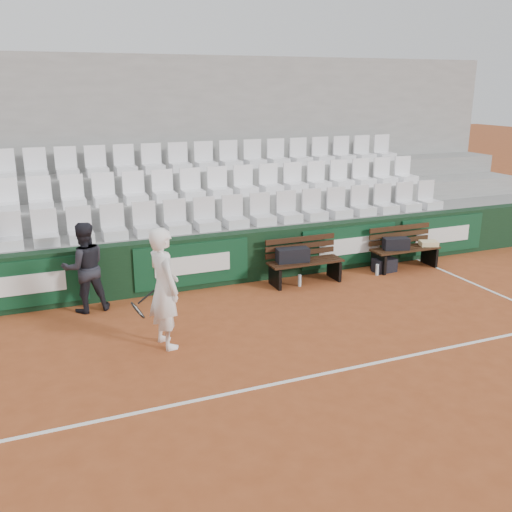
{
  "coord_description": "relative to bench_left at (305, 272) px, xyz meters",
  "views": [
    {
      "loc": [
        -2.96,
        -6.04,
        3.74
      ],
      "look_at": [
        0.5,
        2.4,
        1.0
      ],
      "focal_mm": 40.0,
      "sensor_mm": 36.0,
      "label": 1
    }
  ],
  "objects": [
    {
      "name": "back_barrier",
      "position": [
        -1.9,
        0.57,
        0.28
      ],
      "size": [
        18.0,
        0.34,
        1.0
      ],
      "color": "black",
      "rests_on": "ground"
    },
    {
      "name": "seat_row_back",
      "position": [
        -1.97,
        2.93,
        1.99
      ],
      "size": [
        11.9,
        0.44,
        0.63
      ],
      "primitive_type": "cube",
      "color": "white",
      "rests_on": "grandstand_tier_back"
    },
    {
      "name": "water_bottle_near",
      "position": [
        -0.19,
        -0.15,
        -0.11
      ],
      "size": [
        0.07,
        0.07,
        0.24
      ],
      "primitive_type": "cylinder",
      "color": "silver",
      "rests_on": "ground"
    },
    {
      "name": "bench_right",
      "position": [
        2.37,
        0.03,
        0.0
      ],
      "size": [
        1.5,
        0.56,
        0.45
      ],
      "primitive_type": "cube",
      "color": "#361F10",
      "rests_on": "ground"
    },
    {
      "name": "ground",
      "position": [
        -1.97,
        -3.42,
        -0.23
      ],
      "size": [
        80.0,
        80.0,
        0.0
      ],
      "primitive_type": "plane",
      "color": "#9C4923",
      "rests_on": "ground"
    },
    {
      "name": "towel",
      "position": [
        2.94,
        -0.01,
        0.28
      ],
      "size": [
        0.43,
        0.37,
        0.1
      ],
      "primitive_type": "cube",
      "rotation": [
        0.0,
        0.0,
        -0.33
      ],
      "color": "beige",
      "rests_on": "bench_right"
    },
    {
      "name": "seat_row_mid",
      "position": [
        -1.97,
        1.98,
        1.54
      ],
      "size": [
        11.9,
        0.44,
        0.63
      ],
      "primitive_type": "cube",
      "color": "white",
      "rests_on": "grandstand_tier_mid"
    },
    {
      "name": "ball_kid",
      "position": [
        -4.13,
        0.13,
        0.56
      ],
      "size": [
        0.81,
        0.66,
        1.56
      ],
      "primitive_type": "imported",
      "rotation": [
        0.0,
        0.0,
        3.24
      ],
      "color": "black",
      "rests_on": "ground"
    },
    {
      "name": "sports_bag_left",
      "position": [
        -0.26,
        0.05,
        0.36
      ],
      "size": [
        0.66,
        0.35,
        0.27
      ],
      "primitive_type": "cube",
      "rotation": [
        0.0,
        0.0,
        -0.13
      ],
      "color": "black",
      "rests_on": "bench_left"
    },
    {
      "name": "grandstand_tier_mid",
      "position": [
        -1.97,
        2.15,
        0.5
      ],
      "size": [
        18.0,
        0.95,
        1.45
      ],
      "primitive_type": "cube",
      "color": "#979795",
      "rests_on": "ground"
    },
    {
      "name": "bench_left",
      "position": [
        0.0,
        0.0,
        0.0
      ],
      "size": [
        1.5,
        0.56,
        0.45
      ],
      "primitive_type": "cube",
      "color": "#311B0E",
      "rests_on": "ground"
    },
    {
      "name": "grandstand_tier_back",
      "position": [
        -1.97,
        3.1,
        0.72
      ],
      "size": [
        18.0,
        0.95,
        1.9
      ],
      "primitive_type": "cube",
      "color": "gray",
      "rests_on": "ground"
    },
    {
      "name": "tennis_player",
      "position": [
        -3.21,
        -1.73,
        0.68
      ],
      "size": [
        0.77,
        0.73,
        1.82
      ],
      "color": "white",
      "rests_on": "ground"
    },
    {
      "name": "grandstand_rear_wall",
      "position": [
        -1.97,
        3.73,
        1.98
      ],
      "size": [
        18.0,
        0.3,
        4.4
      ],
      "primitive_type": "cube",
      "color": "gray",
      "rests_on": "ground"
    },
    {
      "name": "grandstand_tier_front",
      "position": [
        -1.97,
        1.2,
        0.28
      ],
      "size": [
        18.0,
        0.95,
        1.0
      ],
      "primitive_type": "cube",
      "color": "gray",
      "rests_on": "ground"
    },
    {
      "name": "water_bottle_far",
      "position": [
        1.57,
        -0.15,
        -0.11
      ],
      "size": [
        0.07,
        0.07,
        0.24
      ],
      "primitive_type": "cylinder",
      "color": "silver",
      "rests_on": "ground"
    },
    {
      "name": "court_baseline",
      "position": [
        -1.97,
        -3.42,
        -0.22
      ],
      "size": [
        18.0,
        0.06,
        0.01
      ],
      "primitive_type": "cube",
      "color": "white",
      "rests_on": "ground"
    },
    {
      "name": "sports_bag_ground",
      "position": [
        1.85,
        -0.01,
        -0.08
      ],
      "size": [
        0.48,
        0.31,
        0.28
      ],
      "primitive_type": "cube",
      "rotation": [
        0.0,
        0.0,
        0.05
      ],
      "color": "black",
      "rests_on": "ground"
    },
    {
      "name": "seat_row_front",
      "position": [
        -1.97,
        1.03,
        1.09
      ],
      "size": [
        11.9,
        0.44,
        0.63
      ],
      "primitive_type": "cube",
      "color": "silver",
      "rests_on": "grandstand_tier_front"
    },
    {
      "name": "sports_bag_right",
      "position": [
        2.12,
        0.01,
        0.35
      ],
      "size": [
        0.57,
        0.37,
        0.24
      ],
      "primitive_type": "cube",
      "rotation": [
        0.0,
        0.0,
        -0.26
      ],
      "color": "black",
      "rests_on": "bench_right"
    }
  ]
}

